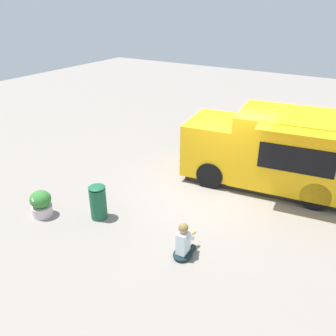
{
  "coord_description": "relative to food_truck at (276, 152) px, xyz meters",
  "views": [
    {
      "loc": [
        3.57,
        -8.69,
        5.3
      ],
      "look_at": [
        -1.28,
        -0.84,
        0.82
      ],
      "focal_mm": 37.11,
      "sensor_mm": 36.0,
      "label": 1
    }
  ],
  "objects": [
    {
      "name": "food_truck",
      "position": [
        0.0,
        0.0,
        0.0
      ],
      "size": [
        5.45,
        3.1,
        2.36
      ],
      "color": "#F6B213",
      "rests_on": "ground_plane"
    },
    {
      "name": "person_customer",
      "position": [
        -0.71,
        -4.45,
        -0.77
      ],
      "size": [
        0.46,
        0.78,
        0.91
      ],
      "color": "#14282D",
      "rests_on": "ground_plane"
    },
    {
      "name": "trash_bin",
      "position": [
        -3.4,
        -4.28,
        -0.64
      ],
      "size": [
        0.45,
        0.45,
        0.97
      ],
      "color": "#1B5A3A",
      "rests_on": "ground_plane"
    },
    {
      "name": "ground_plane",
      "position": [
        -1.26,
        -1.31,
        -1.13
      ],
      "size": [
        40.0,
        40.0,
        0.0
      ],
      "primitive_type": "plane",
      "color": "gray"
    },
    {
      "name": "planter_flowering_far",
      "position": [
        -4.78,
        -5.02,
        -0.76
      ],
      "size": [
        0.56,
        0.56,
        0.74
      ],
      "color": "silver",
      "rests_on": "ground_plane"
    },
    {
      "name": "planter_flowering_near",
      "position": [
        -3.82,
        1.71,
        -0.81
      ],
      "size": [
        0.54,
        0.54,
        0.66
      ],
      "color": "tan",
      "rests_on": "ground_plane"
    }
  ]
}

